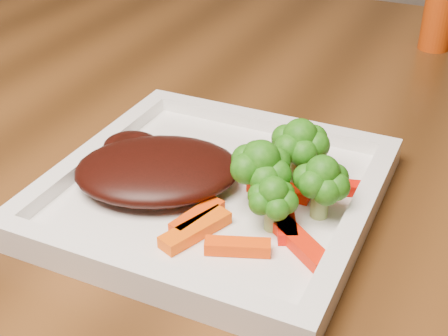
% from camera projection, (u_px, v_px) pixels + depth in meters
% --- Properties ---
extents(plate, '(0.27, 0.27, 0.01)m').
position_uv_depth(plate, '(214.00, 195.00, 0.55)').
color(plate, white).
rests_on(plate, dining_table).
extents(steak, '(0.18, 0.17, 0.03)m').
position_uv_depth(steak, '(158.00, 170.00, 0.54)').
color(steak, black).
rests_on(steak, plate).
extents(broccoli_0, '(0.06, 0.06, 0.07)m').
position_uv_depth(broccoli_0, '(299.00, 147.00, 0.54)').
color(broccoli_0, '#3A7413').
rests_on(broccoli_0, plate).
extents(broccoli_1, '(0.07, 0.07, 0.06)m').
position_uv_depth(broccoli_1, '(322.00, 182.00, 0.49)').
color(broccoli_1, '#286110').
rests_on(broccoli_1, plate).
extents(broccoli_2, '(0.05, 0.05, 0.06)m').
position_uv_depth(broccoli_2, '(273.00, 198.00, 0.48)').
color(broccoli_2, '#206D12').
rests_on(broccoli_2, plate).
extents(broccoli_3, '(0.07, 0.07, 0.06)m').
position_uv_depth(broccoli_3, '(261.00, 176.00, 0.51)').
color(broccoli_3, '#286310').
rests_on(broccoli_3, plate).
extents(carrot_0, '(0.05, 0.03, 0.01)m').
position_uv_depth(carrot_0, '(238.00, 247.00, 0.47)').
color(carrot_0, '#FF4404').
rests_on(carrot_0, plate).
extents(carrot_1, '(0.06, 0.05, 0.01)m').
position_uv_depth(carrot_1, '(301.00, 244.00, 0.47)').
color(carrot_1, red).
rests_on(carrot_1, plate).
extents(carrot_2, '(0.04, 0.06, 0.01)m').
position_uv_depth(carrot_2, '(196.00, 230.00, 0.49)').
color(carrot_2, '#FF5704').
rests_on(carrot_2, plate).
extents(carrot_3, '(0.05, 0.02, 0.01)m').
position_uv_depth(carrot_3, '(347.00, 188.00, 0.54)').
color(carrot_3, red).
rests_on(carrot_3, plate).
extents(carrot_4, '(0.04, 0.05, 0.01)m').
position_uv_depth(carrot_4, '(271.00, 157.00, 0.58)').
color(carrot_4, '#D84703').
rests_on(carrot_4, plate).
extents(carrot_5, '(0.04, 0.06, 0.01)m').
position_uv_depth(carrot_5, '(285.00, 219.00, 0.50)').
color(carrot_5, '#EF1203').
rests_on(carrot_5, plate).
extents(carrot_6, '(0.05, 0.02, 0.01)m').
position_uv_depth(carrot_6, '(279.00, 190.00, 0.53)').
color(carrot_6, red).
rests_on(carrot_6, plate).
extents(spice_shaker, '(0.05, 0.05, 0.09)m').
position_uv_depth(spice_shaker, '(439.00, 16.00, 0.84)').
color(spice_shaker, '#B53B0A').
rests_on(spice_shaker, dining_table).
extents(carrot_7, '(0.03, 0.05, 0.01)m').
position_uv_depth(carrot_7, '(197.00, 217.00, 0.50)').
color(carrot_7, '#F53D04').
rests_on(carrot_7, plate).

